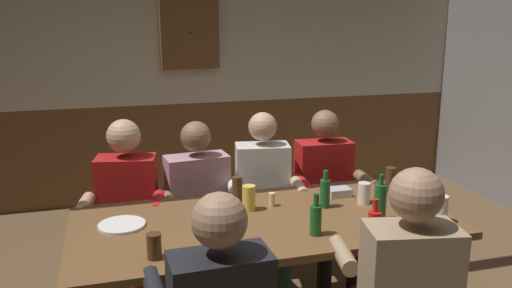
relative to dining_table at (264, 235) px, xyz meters
name	(u,v)px	position (x,y,z in m)	size (l,w,h in m)	color
back_wall_upper	(184,25)	(0.00, 2.70, 1.08)	(5.91, 0.12, 1.55)	beige
back_wall_wainscot	(188,150)	(0.00, 2.70, -0.19)	(5.91, 0.12, 0.99)	brown
dining_table	(264,235)	(0.00, 0.00, 0.00)	(2.04, 0.96, 0.77)	brown
person_0	(126,205)	(-0.70, 0.71, -0.01)	(0.56, 0.57, 1.21)	#AD1919
person_1	(200,201)	(-0.22, 0.71, -0.03)	(0.58, 0.53, 1.18)	#B78493
person_2	(264,194)	(0.22, 0.70, -0.02)	(0.54, 0.56, 1.21)	silver
person_3	(327,188)	(0.68, 0.70, -0.02)	(0.54, 0.53, 1.20)	#AD1919
person_5	(402,286)	(0.42, -0.71, 0.01)	(0.57, 0.59, 1.25)	#997F60
table_candle	(272,199)	(0.10, 0.17, 0.13)	(0.04, 0.04, 0.08)	#F9E08C
condiment_caddy	(339,192)	(0.55, 0.22, 0.12)	(0.14, 0.10, 0.05)	#B2B7BC
plate_0	(122,225)	(-0.74, 0.11, 0.10)	(0.24, 0.24, 0.01)	white
bottle_0	(325,192)	(0.39, 0.07, 0.18)	(0.06, 0.06, 0.22)	#195923
bottle_1	(374,225)	(0.44, -0.41, 0.18)	(0.06, 0.06, 0.21)	red
bottle_2	(380,202)	(0.59, -0.19, 0.20)	(0.07, 0.07, 0.26)	#195923
bottle_3	(316,219)	(0.19, -0.27, 0.18)	(0.06, 0.06, 0.22)	#195923
pint_glass_0	(390,179)	(0.89, 0.22, 0.17)	(0.06, 0.06, 0.16)	#4C2D19
pint_glass_1	(237,189)	(-0.07, 0.30, 0.17)	(0.06, 0.06, 0.15)	#4C2D19
pint_glass_2	(249,198)	(-0.04, 0.15, 0.17)	(0.08, 0.08, 0.14)	#E5C64C
pint_glass_3	(154,246)	(-0.61, -0.31, 0.15)	(0.07, 0.07, 0.12)	#4C2D19
pint_glass_4	(364,193)	(0.63, 0.07, 0.16)	(0.07, 0.07, 0.13)	white
pint_glass_5	(440,209)	(0.89, -0.30, 0.17)	(0.08, 0.08, 0.15)	white
wall_dart_cabinet	(189,32)	(0.03, 2.57, 1.01)	(0.56, 0.15, 0.70)	brown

